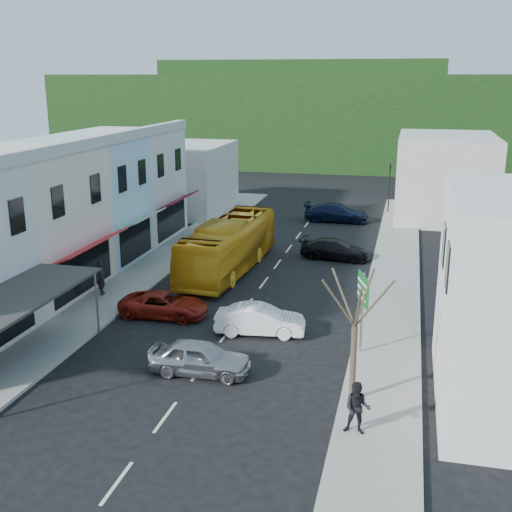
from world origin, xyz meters
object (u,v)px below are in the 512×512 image
Objects in this scene: car_white at (260,320)px; traffic_signal at (389,188)px; pedestrian_right at (357,410)px; street_tree at (355,326)px; car_silver at (200,358)px; bus at (229,247)px; car_red at (164,303)px; direction_sign at (362,314)px; pedestrian_left at (102,279)px.

traffic_signal reaches higher than car_white.
pedestrian_right is 0.28× the size of street_tree.
street_tree reaches higher than traffic_signal.
traffic_signal reaches higher than car_silver.
car_silver is (2.79, -14.21, -0.85)m from bus.
bus reaches higher than car_red.
car_white is 7.87m from street_tree.
traffic_signal is (6.23, 34.40, 1.56)m from car_silver.
direction_sign is at bearing -104.44° from car_red.
street_tree is (9.11, -15.21, 1.54)m from bus.
pedestrian_left reaches higher than car_white.
street_tree is (-0.38, 2.35, 2.09)m from pedestrian_right.
car_white is at bearing 125.38° from pedestrian_right.
car_silver is at bearing -151.30° from pedestrian_left.
pedestrian_left is at bearing 65.39° from car_white.
pedestrian_right is at bearing 74.09° from traffic_signal.
direction_sign is (-0.40, 6.81, 0.88)m from pedestrian_right.
bus is 14.50m from car_silver.
pedestrian_right is at bearing -132.41° from car_red.
pedestrian_right is 6.88m from direction_sign.
bus is 6.82× the size of pedestrian_left.
direction_sign is at bearing -62.30° from car_silver.
pedestrian_left is 15.25m from direction_sign.
direction_sign is (4.84, -1.24, 1.18)m from car_white.
pedestrian_left is 1.00× the size of pedestrian_right.
car_silver and car_white have the same top height.
pedestrian_right is 37.77m from traffic_signal.
car_red is 30.35m from traffic_signal.
car_white is 30.12m from traffic_signal.
pedestrian_left is 18.71m from pedestrian_right.
pedestrian_left is at bearing -127.68° from bus.
bus is 8.51m from car_red.
traffic_signal is at bearing -11.37° from car_silver.
pedestrian_left and pedestrian_right have the same top height.
street_tree is (14.61, -8.87, 2.09)m from pedestrian_left.
bus reaches higher than pedestrian_right.
bus is 3.09× the size of direction_sign.
street_tree is (4.87, -5.70, 2.39)m from car_white.
direction_sign reaches higher than car_silver.
pedestrian_left is (-5.50, -6.34, -0.55)m from bus.
traffic_signal is at bearing -20.75° from car_red.
bus is at bearing 10.01° from car_silver.
car_silver is at bearing -170.22° from direction_sign.
street_tree is (6.32, -1.00, 2.39)m from car_silver.
pedestrian_left reaches higher than car_red.
street_tree is (10.14, -6.81, 2.39)m from car_red.
bus is 2.64× the size of car_white.
street_tree reaches higher than pedestrian_left.
bus is 1.88× the size of street_tree.
pedestrian_right reaches higher than car_white.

